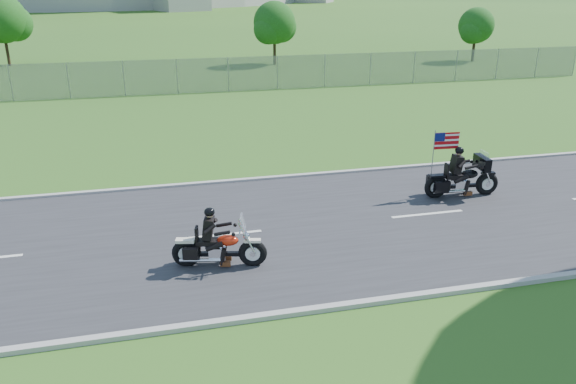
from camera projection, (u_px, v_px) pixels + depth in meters
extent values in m
plane|color=#264D18|center=(293.00, 229.00, 15.37)|extent=(420.00, 420.00, 0.00)
cube|color=#28282B|center=(293.00, 228.00, 15.36)|extent=(120.00, 8.00, 0.04)
cube|color=#9E9B93|center=(264.00, 179.00, 19.02)|extent=(120.00, 0.18, 0.12)
cube|color=#9E9B93|center=(341.00, 306.00, 11.68)|extent=(120.00, 0.18, 0.12)
cube|color=gray|center=(124.00, 78.00, 32.05)|extent=(60.00, 0.03, 2.00)
cylinder|color=#382316|center=(275.00, 48.00, 43.43)|extent=(0.22, 0.22, 2.52)
sphere|color=#1B4612|center=(274.00, 23.00, 42.75)|extent=(3.20, 3.20, 3.20)
sphere|color=#1B4612|center=(281.00, 27.00, 43.46)|extent=(2.40, 2.40, 2.40)
sphere|color=#1B4612|center=(268.00, 29.00, 42.43)|extent=(2.24, 2.24, 2.24)
cylinder|color=#382316|center=(7.00, 47.00, 42.64)|extent=(0.22, 0.22, 2.80)
sphere|color=#1B4612|center=(2.00, 19.00, 41.89)|extent=(3.60, 3.60, 3.60)
sphere|color=#1B4612|center=(14.00, 23.00, 42.68)|extent=(2.70, 2.70, 2.70)
cylinder|color=#382316|center=(474.00, 47.00, 45.17)|extent=(0.22, 0.22, 2.24)
sphere|color=#1B4612|center=(476.00, 25.00, 44.56)|extent=(2.80, 2.80, 2.80)
sphere|color=#1B4612|center=(479.00, 29.00, 45.18)|extent=(2.10, 2.10, 2.10)
sphere|color=#1B4612|center=(472.00, 31.00, 44.28)|extent=(1.96, 1.96, 1.96)
torus|color=black|center=(253.00, 253.00, 13.26)|extent=(0.71, 0.32, 0.69)
torus|color=black|center=(186.00, 253.00, 13.25)|extent=(0.71, 0.32, 0.69)
ellipsoid|color=red|center=(228.00, 240.00, 13.14)|extent=(0.57, 0.41, 0.26)
cube|color=black|center=(207.00, 242.00, 13.15)|extent=(0.56, 0.39, 0.11)
cube|color=black|center=(208.00, 228.00, 13.02)|extent=(0.30, 0.41, 0.51)
sphere|color=black|center=(209.00, 212.00, 12.88)|extent=(0.30, 0.30, 0.25)
cube|color=silver|center=(243.00, 223.00, 12.98)|extent=(0.13, 0.42, 0.37)
torus|color=black|center=(487.00, 184.00, 17.62)|extent=(0.75, 0.23, 0.74)
torus|color=black|center=(436.00, 187.00, 17.35)|extent=(0.75, 0.23, 0.74)
ellipsoid|color=black|center=(469.00, 174.00, 17.39)|extent=(0.58, 0.36, 0.28)
cube|color=black|center=(453.00, 176.00, 17.32)|extent=(0.57, 0.34, 0.12)
cube|color=black|center=(456.00, 164.00, 17.19)|extent=(0.27, 0.41, 0.55)
sphere|color=black|center=(459.00, 151.00, 17.04)|extent=(0.29, 0.29, 0.27)
cube|color=black|center=(482.00, 163.00, 17.32)|extent=(0.27, 0.81, 0.40)
cube|color=#B70C11|center=(447.00, 141.00, 17.07)|extent=(0.80, 0.07, 0.52)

